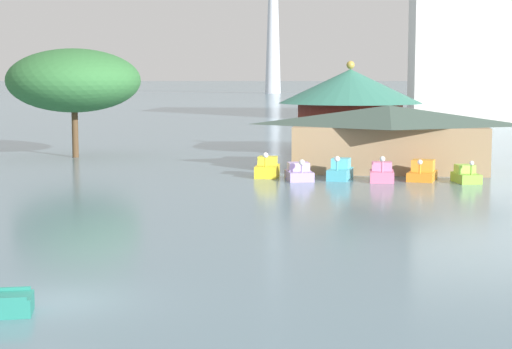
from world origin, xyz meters
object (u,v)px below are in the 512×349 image
object	(u,v)px
pedal_boat_yellow	(267,169)
pedal_boat_cyan	(340,171)
pedal_boat_pink	(382,174)
green_roof_pavilion	(350,105)
pedal_boat_lavender	(299,173)
boathouse	(389,136)
shoreline_tree_tall_left	(74,81)
pedal_boat_orange	(422,172)
pedal_boat_lime	(466,175)

from	to	relation	value
pedal_boat_yellow	pedal_boat_cyan	distance (m)	4.92
pedal_boat_pink	green_roof_pavilion	bearing A→B (deg)	-173.08
pedal_boat_lavender	green_roof_pavilion	world-z (taller)	green_roof_pavilion
pedal_boat_pink	pedal_boat_lavender	bearing A→B (deg)	-89.97
boathouse	shoreline_tree_tall_left	bearing A→B (deg)	165.08
pedal_boat_lavender	pedal_boat_orange	xyz separation A→B (m)	(7.94, 1.05, 0.05)
green_roof_pavilion	shoreline_tree_tall_left	world-z (taller)	shoreline_tree_tall_left
pedal_boat_lime	shoreline_tree_tall_left	xyz separation A→B (m)	(-30.14, 13.18, 5.88)
pedal_boat_lavender	pedal_boat_lime	distance (m)	10.59
pedal_boat_lime	pedal_boat_cyan	bearing A→B (deg)	-107.60
pedal_boat_lime	shoreline_tree_tall_left	world-z (taller)	shoreline_tree_tall_left
pedal_boat_pink	green_roof_pavilion	distance (m)	19.26
shoreline_tree_tall_left	pedal_boat_orange	bearing A→B (deg)	-24.02
pedal_boat_lime	green_roof_pavilion	bearing A→B (deg)	-170.40
pedal_boat_lavender	green_roof_pavilion	bearing A→B (deg)	157.33
pedal_boat_lime	shoreline_tree_tall_left	distance (m)	33.42
pedal_boat_yellow	pedal_boat_pink	bearing A→B (deg)	78.97
pedal_boat_lavender	pedal_boat_cyan	size ratio (longest dim) A/B	0.97
pedal_boat_lavender	pedal_boat_cyan	xyz separation A→B (m)	(2.63, 0.81, 0.09)
pedal_boat_yellow	pedal_boat_pink	distance (m)	7.69
pedal_boat_pink	pedal_boat_orange	xyz separation A→B (m)	(2.63, 1.03, 0.00)
pedal_boat_orange	pedal_boat_lavender	bearing A→B (deg)	-70.58
pedal_boat_lime	green_roof_pavilion	distance (m)	20.51
pedal_boat_cyan	green_roof_pavilion	distance (m)	18.34
pedal_boat_cyan	boathouse	world-z (taller)	boathouse
pedal_boat_orange	shoreline_tree_tall_left	world-z (taller)	shoreline_tree_tall_left
pedal_boat_lavender	pedal_boat_lime	size ratio (longest dim) A/B	1.08
pedal_boat_lavender	pedal_boat_orange	distance (m)	8.01
green_roof_pavilion	pedal_boat_pink	bearing A→B (deg)	-82.87
pedal_boat_orange	pedal_boat_lime	bearing A→B (deg)	82.44
pedal_boat_cyan	pedal_boat_lime	bearing A→B (deg)	93.91
pedal_boat_orange	pedal_boat_lime	xyz separation A→B (m)	(2.66, -0.94, -0.06)
pedal_boat_lavender	pedal_boat_pink	world-z (taller)	pedal_boat_pink
pedal_boat_orange	green_roof_pavilion	distance (m)	18.78
boathouse	green_roof_pavilion	size ratio (longest dim) A/B	1.18
boathouse	shoreline_tree_tall_left	size ratio (longest dim) A/B	1.31
pedal_boat_cyan	pedal_boat_lime	distance (m)	8.00
pedal_boat_yellow	boathouse	distance (m)	9.77
pedal_boat_yellow	pedal_boat_orange	size ratio (longest dim) A/B	0.81
pedal_boat_pink	pedal_boat_orange	bearing A→B (deg)	111.15
pedal_boat_yellow	pedal_boat_lavender	bearing A→B (deg)	56.60
boathouse	pedal_boat_yellow	bearing A→B (deg)	-148.28
pedal_boat_orange	pedal_boat_cyan	bearing A→B (deg)	-75.47
pedal_boat_lime	pedal_boat_yellow	bearing A→B (deg)	-108.68
pedal_boat_cyan	pedal_boat_orange	size ratio (longest dim) A/B	0.94
pedal_boat_pink	shoreline_tree_tall_left	xyz separation A→B (m)	(-24.85, 13.28, 5.82)
pedal_boat_orange	shoreline_tree_tall_left	xyz separation A→B (m)	(-27.48, 12.25, 5.82)
pedal_boat_lavender	boathouse	bearing A→B (deg)	124.08
pedal_boat_yellow	pedal_boat_orange	bearing A→B (deg)	87.47
pedal_boat_lavender	boathouse	world-z (taller)	boathouse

